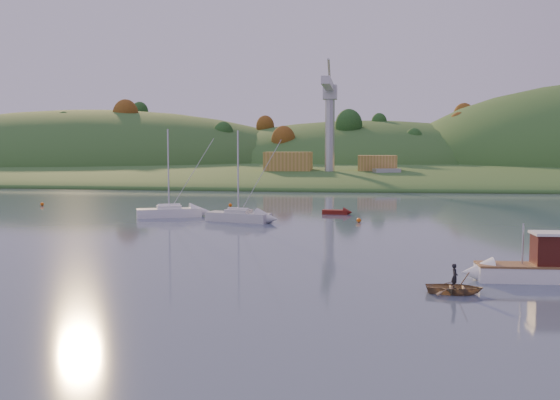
# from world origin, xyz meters

# --- Properties ---
(ground) EXTENTS (500.00, 500.00, 0.00)m
(ground) POSITION_xyz_m (0.00, 0.00, 0.00)
(ground) COLOR #3D4D64
(ground) RESTS_ON ground
(far_shore) EXTENTS (620.00, 220.00, 1.50)m
(far_shore) POSITION_xyz_m (0.00, 230.00, 0.00)
(far_shore) COLOR #274C1E
(far_shore) RESTS_ON ground
(shore_slope) EXTENTS (640.00, 150.00, 7.00)m
(shore_slope) POSITION_xyz_m (0.00, 165.00, 0.00)
(shore_slope) COLOR #274C1E
(shore_slope) RESTS_ON ground
(hill_left) EXTENTS (170.00, 140.00, 44.00)m
(hill_left) POSITION_xyz_m (-90.00, 200.00, 0.00)
(hill_left) COLOR #274C1E
(hill_left) RESTS_ON ground
(hill_center) EXTENTS (140.00, 120.00, 36.00)m
(hill_center) POSITION_xyz_m (10.00, 210.00, 0.00)
(hill_center) COLOR #274C1E
(hill_center) RESTS_ON ground
(hillside_trees) EXTENTS (280.00, 50.00, 32.00)m
(hillside_trees) POSITION_xyz_m (0.00, 185.00, 0.00)
(hillside_trees) COLOR #163F18
(hillside_trees) RESTS_ON ground
(wharf) EXTENTS (42.00, 16.00, 2.40)m
(wharf) POSITION_xyz_m (5.00, 122.00, 1.20)
(wharf) COLOR slate
(wharf) RESTS_ON ground
(shed_west) EXTENTS (11.00, 8.00, 4.80)m
(shed_west) POSITION_xyz_m (-8.00, 123.00, 4.80)
(shed_west) COLOR olive
(shed_west) RESTS_ON wharf
(shed_east) EXTENTS (9.00, 7.00, 4.00)m
(shed_east) POSITION_xyz_m (13.00, 124.00, 4.40)
(shed_east) COLOR olive
(shed_east) RESTS_ON wharf
(dock_crane) EXTENTS (3.20, 28.00, 20.30)m
(dock_crane) POSITION_xyz_m (2.00, 118.39, 17.17)
(dock_crane) COLOR #B7B7BC
(dock_crane) RESTS_ON wharf
(fishing_boat) EXTENTS (6.58, 2.30, 4.15)m
(fishing_boat) POSITION_xyz_m (19.35, 15.26, 0.92)
(fishing_boat) COLOR white
(fishing_boat) RESTS_ON ground
(sailboat_near) EXTENTS (7.88, 4.98, 10.52)m
(sailboat_near) POSITION_xyz_m (-13.26, 46.90, 0.70)
(sailboat_near) COLOR white
(sailboat_near) RESTS_ON ground
(sailboat_far) EXTENTS (7.71, 4.31, 10.25)m
(sailboat_far) POSITION_xyz_m (-4.13, 43.64, 0.68)
(sailboat_far) COLOR beige
(sailboat_far) RESTS_ON ground
(canoe) EXTENTS (3.29, 2.41, 0.66)m
(canoe) POSITION_xyz_m (15.09, 11.25, 0.33)
(canoe) COLOR #957752
(canoe) RESTS_ON ground
(paddler) EXTENTS (0.37, 0.55, 1.49)m
(paddler) POSITION_xyz_m (15.09, 11.25, 0.74)
(paddler) COLOR black
(paddler) RESTS_ON ground
(red_tender) EXTENTS (3.82, 1.56, 1.27)m
(red_tender) POSITION_xyz_m (7.09, 52.90, 0.26)
(red_tender) COLOR #61150D
(red_tender) RESTS_ON ground
(work_vessel) EXTENTS (14.45, 8.97, 3.50)m
(work_vessel) POSITION_xyz_m (15.00, 118.00, 1.25)
(work_vessel) COLOR slate
(work_vessel) RESTS_ON ground
(buoy_1) EXTENTS (0.50, 0.50, 0.50)m
(buoy_1) POSITION_xyz_m (9.37, 44.62, 0.25)
(buoy_1) COLOR orange
(buoy_1) RESTS_ON ground
(buoy_2) EXTENTS (0.50, 0.50, 0.50)m
(buoy_2) POSITION_xyz_m (-35.68, 58.33, 0.25)
(buoy_2) COLOR orange
(buoy_2) RESTS_ON ground
(buoy_3) EXTENTS (0.50, 0.50, 0.50)m
(buoy_3) POSITION_xyz_m (-8.72, 60.58, 0.25)
(buoy_3) COLOR orange
(buoy_3) RESTS_ON ground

